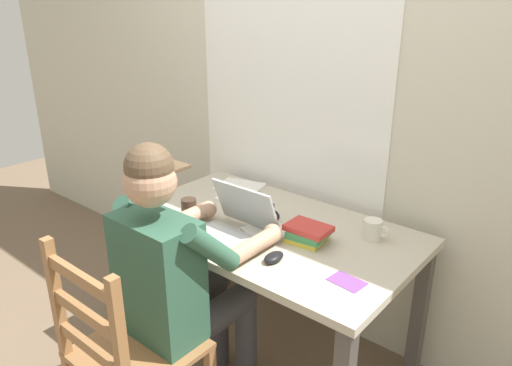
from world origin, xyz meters
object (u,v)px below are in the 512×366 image
at_px(seated_person, 180,273).
at_px(coffee_mug_dark, 267,214).
at_px(wooden_chair, 127,356).
at_px(book_stack_main, 308,233).
at_px(computer_mouse, 274,257).
at_px(coffee_mug_white, 373,230).
at_px(coffee_mug_spare, 189,209).
at_px(laptop, 232,227).
at_px(desk, 266,245).
at_px(landscape_photo_print, 347,282).

xyz_separation_m(seated_person, coffee_mug_dark, (0.05, 0.50, 0.09)).
distance_m(wooden_chair, book_stack_main, 0.87).
bearing_deg(computer_mouse, book_stack_main, 87.56).
height_order(coffee_mug_dark, book_stack_main, coffee_mug_dark).
bearing_deg(book_stack_main, coffee_mug_white, 44.26).
bearing_deg(coffee_mug_dark, coffee_mug_spare, -146.01).
xyz_separation_m(laptop, computer_mouse, (0.26, -0.04, -0.04)).
distance_m(seated_person, book_stack_main, 0.56).
distance_m(seated_person, laptop, 0.30).
xyz_separation_m(desk, book_stack_main, (0.23, -0.00, 0.14)).
height_order(coffee_mug_white, landscape_photo_print, coffee_mug_white).
xyz_separation_m(wooden_chair, landscape_photo_print, (0.58, 0.58, 0.28)).
relative_size(desk, seated_person, 1.07).
xyz_separation_m(coffee_mug_white, book_stack_main, (-0.20, -0.20, -0.00)).
bearing_deg(desk, seated_person, -97.74).
distance_m(desk, coffee_mug_spare, 0.39).
height_order(desk, coffee_mug_white, coffee_mug_white).
relative_size(seated_person, landscape_photo_print, 9.68).
distance_m(wooden_chair, coffee_mug_white, 1.12).
xyz_separation_m(desk, coffee_mug_spare, (-0.32, -0.18, 0.15)).
relative_size(coffee_mug_dark, book_stack_main, 0.59).
distance_m(laptop, coffee_mug_dark, 0.22).
height_order(seated_person, coffee_mug_spare, seated_person).
distance_m(coffee_mug_spare, landscape_photo_print, 0.84).
bearing_deg(wooden_chair, coffee_mug_spare, 113.88).
relative_size(laptop, coffee_mug_dark, 2.95).
bearing_deg(laptop, desk, 77.87).
bearing_deg(seated_person, desk, 82.26).
height_order(wooden_chair, book_stack_main, wooden_chair).
bearing_deg(coffee_mug_dark, laptop, -96.13).
bearing_deg(landscape_photo_print, coffee_mug_white, 108.85).
height_order(coffee_mug_dark, landscape_photo_print, coffee_mug_dark).
bearing_deg(coffee_mug_white, coffee_mug_dark, -159.22).
distance_m(seated_person, coffee_mug_dark, 0.51).
distance_m(seated_person, computer_mouse, 0.38).
bearing_deg(seated_person, book_stack_main, 58.09).
relative_size(seated_person, laptop, 3.81).
relative_size(laptop, computer_mouse, 3.30).
bearing_deg(seated_person, landscape_photo_print, 27.24).
xyz_separation_m(coffee_mug_spare, landscape_photo_print, (0.84, 0.01, -0.05)).
bearing_deg(wooden_chair, computer_mouse, 61.70).
height_order(seated_person, landscape_photo_print, seated_person).
height_order(desk, wooden_chair, wooden_chair).
bearing_deg(wooden_chair, landscape_photo_print, 44.96).
distance_m(desk, coffee_mug_dark, 0.15).
relative_size(desk, book_stack_main, 7.18).
xyz_separation_m(desk, wooden_chair, (-0.06, -0.75, -0.18)).
height_order(book_stack_main, landscape_photo_print, book_stack_main).
bearing_deg(landscape_photo_print, laptop, -172.67).
relative_size(seated_person, book_stack_main, 6.68).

